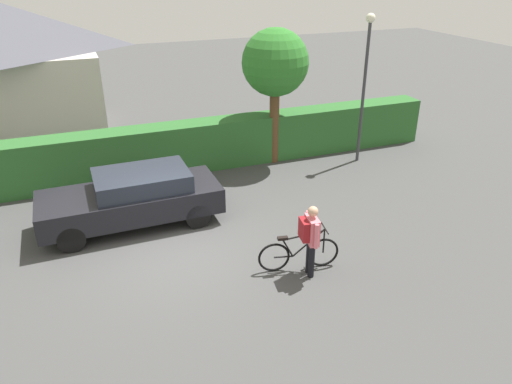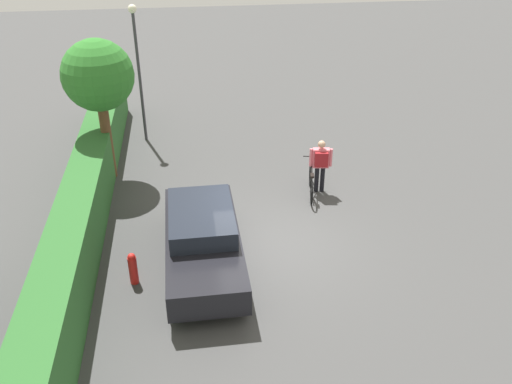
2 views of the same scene
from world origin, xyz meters
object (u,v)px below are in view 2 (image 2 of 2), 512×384
street_lamp (137,57)px  tree_kerbside (98,77)px  fire_hydrant (133,268)px  person_rider (321,162)px  bicycle (311,182)px  parked_car_near (203,239)px

street_lamp → tree_kerbside: street_lamp is taller
tree_kerbside → fire_hydrant: (-5.39, -0.99, -2.78)m
street_lamp → person_rider: bearing=-130.4°
bicycle → fire_hydrant: bicycle is taller
person_rider → bicycle: bearing=109.8°
fire_hydrant → parked_car_near: bearing=-73.9°
bicycle → person_rider: (0.10, -0.28, 0.61)m
bicycle → tree_kerbside: 6.81m
street_lamp → parked_car_near: bearing=-167.5°
person_rider → tree_kerbside: size_ratio=0.38×
tree_kerbside → parked_car_near: bearing=-152.0°
parked_car_near → person_rider: 4.73m
parked_car_near → bicycle: size_ratio=2.50×
parked_car_near → person_rider: (3.10, -3.56, 0.24)m
parked_car_near → person_rider: person_rider is taller
parked_car_near → tree_kerbside: 6.08m
parked_car_near → bicycle: parked_car_near is taller
bicycle → tree_kerbside: tree_kerbside is taller
parked_car_near → fire_hydrant: 1.72m
person_rider → street_lamp: 7.16m
parked_car_near → person_rider: bearing=-49.0°
street_lamp → tree_kerbside: 2.80m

